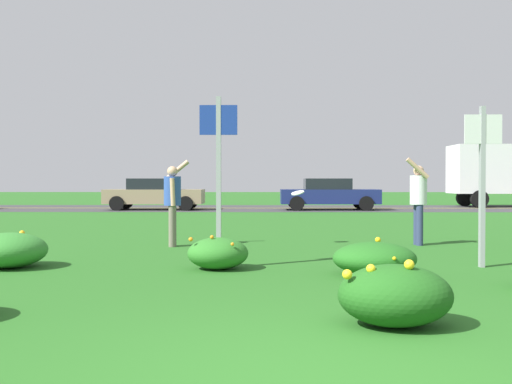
# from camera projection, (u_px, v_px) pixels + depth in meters

# --- Properties ---
(ground_plane) EXTENTS (120.00, 120.00, 0.00)m
(ground_plane) POSITION_uv_depth(u_px,v_px,m) (278.00, 228.00, 16.59)
(ground_plane) COLOR #26601E
(highway_strip) EXTENTS (120.00, 7.75, 0.01)m
(highway_strip) POSITION_uv_depth(u_px,v_px,m) (272.00, 208.00, 29.42)
(highway_strip) COLOR #38383A
(highway_strip) RESTS_ON ground
(highway_center_stripe) EXTENTS (120.00, 0.16, 0.00)m
(highway_center_stripe) POSITION_uv_depth(u_px,v_px,m) (272.00, 208.00, 29.42)
(highway_center_stripe) COLOR yellow
(highway_center_stripe) RESTS_ON ground
(daylily_clump_front_center) EXTENTS (0.90, 0.84, 0.51)m
(daylily_clump_front_center) POSITION_uv_depth(u_px,v_px,m) (218.00, 253.00, 8.85)
(daylily_clump_front_center) COLOR #2D7526
(daylily_clump_front_center) RESTS_ON ground
(daylily_clump_near_camera) EXTENTS (1.16, 1.01, 0.50)m
(daylily_clump_near_camera) POSITION_uv_depth(u_px,v_px,m) (375.00, 258.00, 8.30)
(daylily_clump_near_camera) COLOR #23661E
(daylily_clump_near_camera) RESTS_ON ground
(daylily_clump_mid_left) EXTENTS (1.14, 1.12, 0.54)m
(daylily_clump_mid_left) POSITION_uv_depth(u_px,v_px,m) (9.00, 250.00, 9.01)
(daylily_clump_mid_left) COLOR #337F2D
(daylily_clump_mid_left) RESTS_ON ground
(daylily_clump_mid_right) EXTENTS (1.02, 0.87, 0.62)m
(daylily_clump_mid_right) POSITION_uv_depth(u_px,v_px,m) (395.00, 295.00, 5.35)
(daylily_clump_mid_right) COLOR #1E5619
(daylily_clump_mid_right) RESTS_ON ground
(sign_post_near_path) EXTENTS (0.56, 0.10, 2.56)m
(sign_post_near_path) POSITION_uv_depth(u_px,v_px,m) (219.00, 164.00, 8.90)
(sign_post_near_path) COLOR #93969B
(sign_post_near_path) RESTS_ON ground
(sign_post_by_roadside) EXTENTS (0.56, 0.10, 2.44)m
(sign_post_by_roadside) POSITION_uv_depth(u_px,v_px,m) (482.00, 169.00, 9.04)
(sign_post_by_roadside) COLOR #93969B
(sign_post_by_roadside) RESTS_ON ground
(person_thrower_blue_shirt) EXTENTS (0.49, 0.51, 1.74)m
(person_thrower_blue_shirt) POSITION_uv_depth(u_px,v_px,m) (173.00, 198.00, 11.96)
(person_thrower_blue_shirt) COLOR #2D4C9E
(person_thrower_blue_shirt) RESTS_ON ground
(person_catcher_white_shirt) EXTENTS (0.48, 0.51, 1.78)m
(person_catcher_white_shirt) POSITION_uv_depth(u_px,v_px,m) (418.00, 197.00, 12.22)
(person_catcher_white_shirt) COLOR silver
(person_catcher_white_shirt) RESTS_ON ground
(frisbee_white) EXTENTS (0.28, 0.27, 0.14)m
(frisbee_white) POSITION_uv_depth(u_px,v_px,m) (298.00, 193.00, 12.30)
(frisbee_white) COLOR white
(car_tan_center_left) EXTENTS (4.50, 2.00, 1.45)m
(car_tan_center_left) POSITION_uv_depth(u_px,v_px,m) (154.00, 194.00, 27.73)
(car_tan_center_left) COLOR #937F60
(car_tan_center_left) RESTS_ON ground
(car_navy_center_right) EXTENTS (4.50, 2.00, 1.45)m
(car_navy_center_right) POSITION_uv_depth(u_px,v_px,m) (329.00, 194.00, 27.63)
(car_navy_center_right) COLOR navy
(car_navy_center_right) RESTS_ON ground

